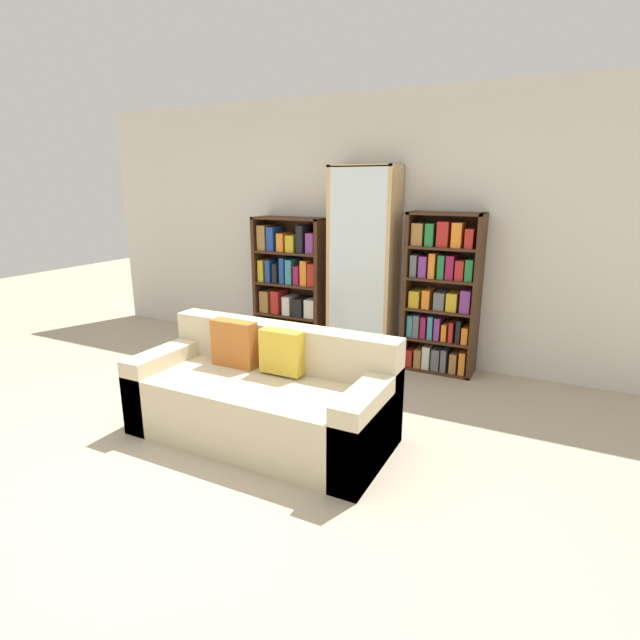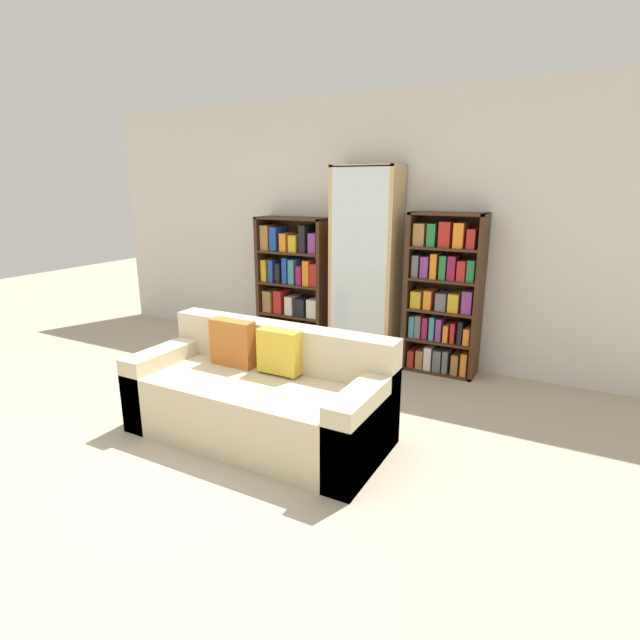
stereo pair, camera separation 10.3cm
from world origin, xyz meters
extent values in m
plane|color=tan|center=(0.00, 0.00, 0.00)|extent=(16.00, 16.00, 0.00)
cube|color=beige|center=(0.00, 2.68, 1.35)|extent=(6.77, 0.06, 2.70)
cube|color=beige|center=(0.19, 0.49, 0.23)|extent=(1.89, 0.84, 0.45)
cube|color=beige|center=(0.19, 0.81, 0.62)|extent=(1.89, 0.20, 0.33)
cube|color=beige|center=(-0.65, 0.49, 0.29)|extent=(0.20, 0.84, 0.57)
cube|color=beige|center=(1.04, 0.49, 0.29)|extent=(0.20, 0.84, 0.57)
cube|color=#B76628|center=(-0.14, 0.65, 0.63)|extent=(0.36, 0.12, 0.36)
cube|color=gold|center=(0.29, 0.65, 0.63)|extent=(0.32, 0.12, 0.32)
cube|color=#3D2314|center=(-1.09, 2.47, 0.73)|extent=(0.04, 0.32, 1.47)
cube|color=#3D2314|center=(-0.30, 2.47, 0.73)|extent=(0.04, 0.32, 1.47)
cube|color=#3D2314|center=(-0.70, 2.47, 1.46)|extent=(0.83, 0.32, 0.02)
cube|color=#3D2314|center=(-0.70, 2.47, 0.01)|extent=(0.83, 0.32, 0.02)
cube|color=#3D2314|center=(-0.70, 2.62, 0.73)|extent=(0.83, 0.01, 1.47)
cube|color=#3D2314|center=(-0.70, 2.47, 0.38)|extent=(0.75, 0.32, 0.02)
cube|color=#3D2314|center=(-0.70, 2.47, 0.73)|extent=(0.75, 0.32, 0.02)
cube|color=#3D2314|center=(-0.70, 2.47, 1.09)|extent=(0.75, 0.32, 0.02)
cube|color=#237038|center=(-1.02, 2.46, 0.14)|extent=(0.05, 0.24, 0.24)
cube|color=#5B5B60|center=(-0.93, 2.46, 0.13)|extent=(0.07, 0.24, 0.22)
cube|color=teal|center=(-0.86, 2.46, 0.14)|extent=(0.07, 0.24, 0.22)
cube|color=orange|center=(-0.78, 2.46, 0.13)|extent=(0.06, 0.24, 0.21)
cube|color=orange|center=(-0.69, 2.46, 0.16)|extent=(0.06, 0.24, 0.28)
cube|color=teal|center=(-0.61, 2.46, 0.13)|extent=(0.06, 0.24, 0.22)
cube|color=orange|center=(-0.54, 2.46, 0.16)|extent=(0.07, 0.24, 0.27)
cube|color=teal|center=(-0.45, 2.46, 0.15)|extent=(0.05, 0.24, 0.25)
cube|color=beige|center=(-0.37, 2.46, 0.13)|extent=(0.06, 0.24, 0.22)
cube|color=olive|center=(-0.99, 2.46, 0.51)|extent=(0.11, 0.24, 0.24)
cube|color=#AD231E|center=(-0.84, 2.46, 0.52)|extent=(0.10, 0.24, 0.26)
cube|color=beige|center=(-0.70, 2.46, 0.50)|extent=(0.09, 0.24, 0.21)
cube|color=black|center=(-0.55, 2.46, 0.49)|extent=(0.12, 0.24, 0.20)
cube|color=beige|center=(-0.40, 2.46, 0.49)|extent=(0.12, 0.24, 0.21)
cube|color=gold|center=(-1.02, 2.46, 0.87)|extent=(0.07, 0.24, 0.24)
cube|color=#1E4293|center=(-0.92, 2.46, 0.87)|extent=(0.06, 0.24, 0.25)
cube|color=black|center=(-0.83, 2.46, 0.85)|extent=(0.06, 0.24, 0.21)
cube|color=#1E4293|center=(-0.74, 2.46, 0.89)|extent=(0.06, 0.24, 0.28)
cube|color=teal|center=(-0.65, 2.46, 0.88)|extent=(0.07, 0.24, 0.27)
cube|color=#8E1947|center=(-0.56, 2.46, 0.85)|extent=(0.06, 0.24, 0.21)
cube|color=orange|center=(-0.47, 2.46, 0.88)|extent=(0.08, 0.24, 0.27)
cube|color=#AD231E|center=(-0.38, 2.46, 0.87)|extent=(0.08, 0.24, 0.25)
cube|color=olive|center=(-1.00, 2.46, 1.24)|extent=(0.10, 0.24, 0.27)
cube|color=#1E4293|center=(-0.88, 2.46, 1.23)|extent=(0.08, 0.24, 0.26)
cube|color=orange|center=(-0.76, 2.46, 1.20)|extent=(0.08, 0.24, 0.20)
cube|color=gold|center=(-0.64, 2.46, 1.19)|extent=(0.10, 0.24, 0.18)
cube|color=black|center=(-0.51, 2.46, 1.25)|extent=(0.08, 0.24, 0.29)
cube|color=#7A3384|center=(-0.39, 2.46, 1.21)|extent=(0.09, 0.24, 0.21)
cube|color=tan|center=(-0.14, 2.45, 1.00)|extent=(0.04, 0.36, 2.00)
cube|color=tan|center=(0.50, 2.45, 1.00)|extent=(0.04, 0.36, 2.00)
cube|color=tan|center=(0.18, 2.45, 1.99)|extent=(0.68, 0.36, 0.02)
cube|color=tan|center=(0.18, 2.45, 0.01)|extent=(0.68, 0.36, 0.02)
cube|color=tan|center=(0.18, 2.62, 1.00)|extent=(0.68, 0.01, 2.00)
cube|color=silver|center=(0.18, 2.27, 1.00)|extent=(0.60, 0.01, 1.97)
cube|color=tan|center=(0.18, 2.45, 0.41)|extent=(0.60, 0.32, 0.02)
cube|color=tan|center=(0.18, 2.45, 0.80)|extent=(0.60, 0.32, 0.02)
cube|color=tan|center=(0.18, 2.45, 1.19)|extent=(0.60, 0.32, 0.02)
cube|color=tan|center=(0.18, 2.45, 1.58)|extent=(0.60, 0.32, 0.02)
cylinder|color=silver|center=(0.00, 2.44, 0.06)|extent=(0.01, 0.01, 0.07)
cone|color=silver|center=(0.00, 2.44, 0.14)|extent=(0.09, 0.09, 0.09)
cylinder|color=silver|center=(0.18, 2.44, 0.06)|extent=(0.01, 0.01, 0.07)
cone|color=silver|center=(0.18, 2.44, 0.14)|extent=(0.09, 0.09, 0.09)
cylinder|color=silver|center=(0.37, 2.45, 0.06)|extent=(0.01, 0.01, 0.07)
cone|color=silver|center=(0.37, 2.45, 0.14)|extent=(0.09, 0.09, 0.09)
cylinder|color=silver|center=(-0.03, 2.45, 0.46)|extent=(0.01, 0.01, 0.07)
cone|color=silver|center=(-0.03, 2.45, 0.54)|extent=(0.09, 0.09, 0.09)
cylinder|color=silver|center=(0.11, 2.46, 0.46)|extent=(0.01, 0.01, 0.07)
cone|color=silver|center=(0.11, 2.46, 0.54)|extent=(0.09, 0.09, 0.09)
cylinder|color=silver|center=(0.25, 2.44, 0.46)|extent=(0.01, 0.01, 0.07)
cone|color=silver|center=(0.25, 2.44, 0.54)|extent=(0.09, 0.09, 0.09)
cylinder|color=silver|center=(0.39, 2.44, 0.46)|extent=(0.01, 0.01, 0.07)
cone|color=silver|center=(0.39, 2.44, 0.54)|extent=(0.09, 0.09, 0.09)
cylinder|color=silver|center=(-0.04, 2.45, 0.85)|extent=(0.01, 0.01, 0.08)
cone|color=silver|center=(-0.04, 2.45, 0.94)|extent=(0.08, 0.08, 0.09)
cylinder|color=silver|center=(0.07, 2.45, 0.85)|extent=(0.01, 0.01, 0.08)
cone|color=silver|center=(0.07, 2.45, 0.94)|extent=(0.08, 0.08, 0.09)
cylinder|color=silver|center=(0.18, 2.46, 0.85)|extent=(0.01, 0.01, 0.08)
cone|color=silver|center=(0.18, 2.46, 0.94)|extent=(0.08, 0.08, 0.09)
cylinder|color=silver|center=(0.29, 2.44, 0.85)|extent=(0.01, 0.01, 0.08)
cone|color=silver|center=(0.29, 2.44, 0.94)|extent=(0.08, 0.08, 0.09)
cylinder|color=silver|center=(0.41, 2.45, 0.85)|extent=(0.01, 0.01, 0.08)
cone|color=silver|center=(0.41, 2.45, 0.94)|extent=(0.08, 0.08, 0.09)
cylinder|color=silver|center=(-0.05, 2.46, 1.25)|extent=(0.01, 0.01, 0.09)
cone|color=silver|center=(-0.05, 2.46, 1.35)|extent=(0.06, 0.06, 0.11)
cylinder|color=silver|center=(0.04, 2.46, 1.25)|extent=(0.01, 0.01, 0.09)
cone|color=silver|center=(0.04, 2.46, 1.35)|extent=(0.06, 0.06, 0.11)
cylinder|color=silver|center=(0.14, 2.43, 1.25)|extent=(0.01, 0.01, 0.09)
cone|color=silver|center=(0.14, 2.43, 1.35)|extent=(0.06, 0.06, 0.11)
cylinder|color=silver|center=(0.23, 2.45, 1.25)|extent=(0.01, 0.01, 0.09)
cone|color=silver|center=(0.23, 2.45, 1.35)|extent=(0.06, 0.06, 0.11)
cylinder|color=silver|center=(0.32, 2.45, 1.25)|extent=(0.01, 0.01, 0.09)
cone|color=silver|center=(0.32, 2.45, 1.35)|extent=(0.06, 0.06, 0.11)
cylinder|color=silver|center=(0.41, 2.44, 1.25)|extent=(0.01, 0.01, 0.09)
cone|color=silver|center=(0.41, 2.44, 1.35)|extent=(0.06, 0.06, 0.11)
cylinder|color=silver|center=(-0.03, 2.43, 1.63)|extent=(0.01, 0.01, 0.07)
cone|color=silver|center=(-0.03, 2.43, 1.70)|extent=(0.09, 0.09, 0.08)
cylinder|color=silver|center=(0.11, 2.46, 1.63)|extent=(0.01, 0.01, 0.07)
cone|color=silver|center=(0.11, 2.46, 1.70)|extent=(0.09, 0.09, 0.08)
cylinder|color=silver|center=(0.25, 2.44, 1.63)|extent=(0.01, 0.01, 0.07)
cone|color=silver|center=(0.25, 2.44, 1.70)|extent=(0.09, 0.09, 0.08)
cylinder|color=silver|center=(0.39, 2.46, 1.63)|extent=(0.01, 0.01, 0.07)
cone|color=silver|center=(0.39, 2.46, 1.70)|extent=(0.09, 0.09, 0.08)
cube|color=#3D2314|center=(0.67, 2.47, 0.78)|extent=(0.04, 0.32, 1.56)
cube|color=#3D2314|center=(1.34, 2.47, 0.78)|extent=(0.04, 0.32, 1.56)
cube|color=#3D2314|center=(1.00, 2.47, 1.55)|extent=(0.71, 0.32, 0.02)
cube|color=#3D2314|center=(1.00, 2.47, 0.01)|extent=(0.71, 0.32, 0.02)
cube|color=#3D2314|center=(1.00, 2.62, 0.78)|extent=(0.71, 0.01, 1.56)
cube|color=#3D2314|center=(1.00, 2.47, 0.33)|extent=(0.63, 0.32, 0.02)
cube|color=#3D2314|center=(1.00, 2.47, 0.63)|extent=(0.63, 0.32, 0.02)
cube|color=#3D2314|center=(1.00, 2.47, 0.93)|extent=(0.63, 0.32, 0.02)
cube|color=#3D2314|center=(1.00, 2.47, 1.24)|extent=(0.63, 0.32, 0.02)
cube|color=#AD231E|center=(0.74, 2.46, 0.11)|extent=(0.06, 0.24, 0.17)
cube|color=olive|center=(0.83, 2.46, 0.12)|extent=(0.07, 0.24, 0.19)
cube|color=beige|center=(0.91, 2.46, 0.14)|extent=(0.07, 0.24, 0.23)
cube|color=#5B5B60|center=(1.01, 2.46, 0.13)|extent=(0.08, 0.24, 0.22)
cube|color=#5B5B60|center=(1.09, 2.46, 0.14)|extent=(0.05, 0.24, 0.22)
cube|color=olive|center=(1.18, 2.46, 0.12)|extent=(0.07, 0.24, 0.20)
cube|color=orange|center=(1.26, 2.46, 0.14)|extent=(0.06, 0.24, 0.22)
cube|color=teal|center=(0.73, 2.46, 0.45)|extent=(0.05, 0.24, 0.22)
cube|color=#5B5B60|center=(0.80, 2.46, 0.45)|extent=(0.06, 0.24, 0.23)
cube|color=#8E1947|center=(0.87, 2.46, 0.45)|extent=(0.05, 0.24, 0.22)
cube|color=teal|center=(0.94, 2.46, 0.45)|extent=(0.05, 0.24, 0.23)
cube|color=#7A3384|center=(1.00, 2.46, 0.45)|extent=(0.05, 0.24, 0.22)
cube|color=orange|center=(1.07, 2.46, 0.42)|extent=(0.05, 0.24, 0.17)
cube|color=#AD231E|center=(1.14, 2.46, 0.44)|extent=(0.04, 0.24, 0.20)
cube|color=black|center=(1.21, 2.46, 0.45)|extent=(0.04, 0.24, 0.22)
cube|color=orange|center=(1.27, 2.46, 0.42)|extent=(0.06, 0.24, 0.16)
cube|color=gold|center=(0.76, 2.46, 0.72)|extent=(0.10, 0.24, 0.17)
cube|color=orange|center=(0.88, 2.46, 0.73)|extent=(0.07, 0.24, 0.18)
cube|color=#5B5B60|center=(1.01, 2.46, 0.73)|extent=(0.10, 0.24, 0.17)
cube|color=gold|center=(1.12, 2.46, 0.73)|extent=(0.10, 0.24, 0.18)
cube|color=#7A3384|center=(1.25, 2.46, 0.75)|extent=(0.09, 0.24, 0.22)
cube|color=#5B5B60|center=(0.74, 2.46, 1.05)|extent=(0.06, 0.24, 0.21)
cube|color=#7A3384|center=(0.83, 2.46, 1.05)|extent=(0.07, 0.24, 0.21)
cube|color=orange|center=(0.92, 2.46, 1.06)|extent=(0.06, 0.24, 0.24)
cube|color=#237038|center=(1.00, 2.46, 1.06)|extent=(0.06, 0.24, 0.23)
cube|color=#8E1947|center=(1.09, 2.46, 1.06)|extent=(0.07, 0.24, 0.23)
cube|color=#AD231E|center=(1.18, 2.46, 1.04)|extent=(0.08, 0.24, 0.19)
cube|color=#237038|center=(1.26, 2.46, 1.04)|extent=(0.07, 0.24, 0.20)
cube|color=olive|center=(0.76, 2.46, 1.35)|extent=(0.11, 0.24, 0.21)
cube|color=#237038|center=(0.88, 2.46, 1.35)|extent=(0.08, 0.24, 0.21)
cube|color=#AD231E|center=(1.00, 2.46, 1.36)|extent=(0.11, 0.24, 0.23)
cube|color=orange|center=(1.13, 2.46, 1.36)|extent=(0.09, 0.24, 0.23)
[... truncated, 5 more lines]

